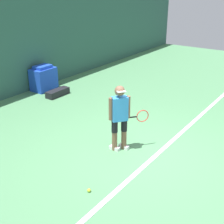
# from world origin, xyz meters

# --- Properties ---
(ground_plane) EXTENTS (24.00, 24.00, 0.00)m
(ground_plane) POSITION_xyz_m (0.00, 0.00, 0.00)
(ground_plane) COLOR #518C5B
(court_baseline) EXTENTS (21.60, 0.10, 0.01)m
(court_baseline) POSITION_xyz_m (0.00, -0.28, 0.01)
(court_baseline) COLOR white
(court_baseline) RESTS_ON ground_plane
(tennis_player) EXTENTS (0.74, 0.62, 1.51)m
(tennis_player) POSITION_xyz_m (-0.09, 0.54, 0.83)
(tennis_player) COLOR brown
(tennis_player) RESTS_ON ground_plane
(tennis_ball) EXTENTS (0.07, 0.07, 0.07)m
(tennis_ball) POSITION_xyz_m (-1.71, 0.12, 0.03)
(tennis_ball) COLOR #D1E533
(tennis_ball) RESTS_ON ground_plane
(covered_chair) EXTENTS (0.83, 0.58, 0.87)m
(covered_chair) POSITION_xyz_m (1.82, 5.02, 0.41)
(covered_chair) COLOR blue
(covered_chair) RESTS_ON ground_plane
(equipment_bag) EXTENTS (0.86, 0.30, 0.21)m
(equipment_bag) POSITION_xyz_m (1.65, 4.20, 0.11)
(equipment_bag) COLOR black
(equipment_bag) RESTS_ON ground_plane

